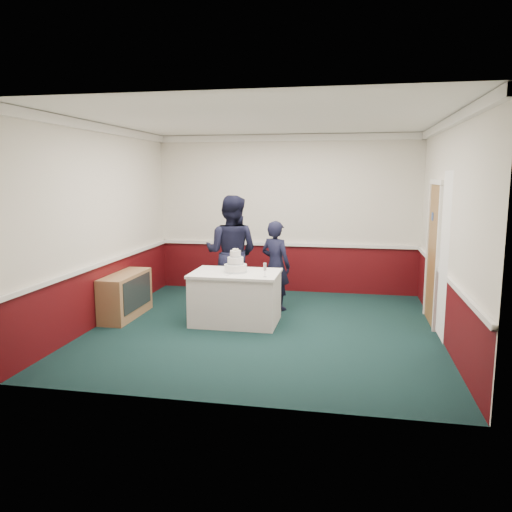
% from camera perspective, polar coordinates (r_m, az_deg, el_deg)
% --- Properties ---
extents(ground, '(5.00, 5.00, 0.00)m').
position_cam_1_polar(ground, '(7.45, 0.94, -8.28)').
color(ground, '#142E30').
rests_on(ground, ground).
extents(room_shell, '(5.00, 5.00, 3.00)m').
position_cam_1_polar(room_shell, '(7.70, 2.34, 7.17)').
color(room_shell, silver).
rests_on(room_shell, ground).
extents(sideboard, '(0.41, 1.20, 0.70)m').
position_cam_1_polar(sideboard, '(8.23, -14.67, -4.36)').
color(sideboard, '#A0784D').
rests_on(sideboard, ground).
extents(cake_table, '(1.32, 0.92, 0.79)m').
position_cam_1_polar(cake_table, '(7.64, -2.34, -4.71)').
color(cake_table, white).
rests_on(cake_table, ground).
extents(wedding_cake, '(0.35, 0.35, 0.36)m').
position_cam_1_polar(wedding_cake, '(7.54, -2.36, -1.03)').
color(wedding_cake, white).
rests_on(wedding_cake, cake_table).
extents(cake_knife, '(0.10, 0.21, 0.00)m').
position_cam_1_polar(cake_knife, '(7.38, -2.93, -2.12)').
color(cake_knife, silver).
rests_on(cake_knife, cake_table).
extents(champagne_flute, '(0.05, 0.05, 0.21)m').
position_cam_1_polar(champagne_flute, '(7.17, 1.03, -1.33)').
color(champagne_flute, silver).
rests_on(champagne_flute, cake_table).
extents(person_man, '(1.00, 0.82, 1.91)m').
position_cam_1_polar(person_man, '(8.38, -2.84, 0.40)').
color(person_man, black).
rests_on(person_man, ground).
extents(person_woman, '(0.65, 0.56, 1.50)m').
position_cam_1_polar(person_woman, '(8.34, 2.25, -1.08)').
color(person_woman, black).
rests_on(person_woman, ground).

